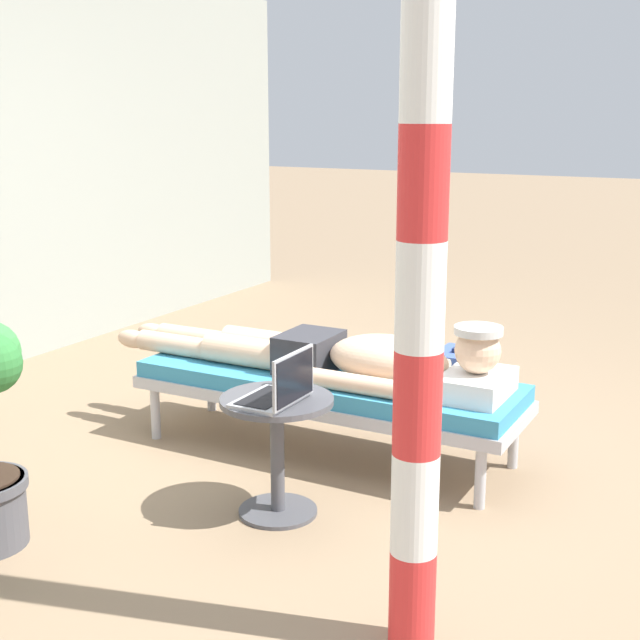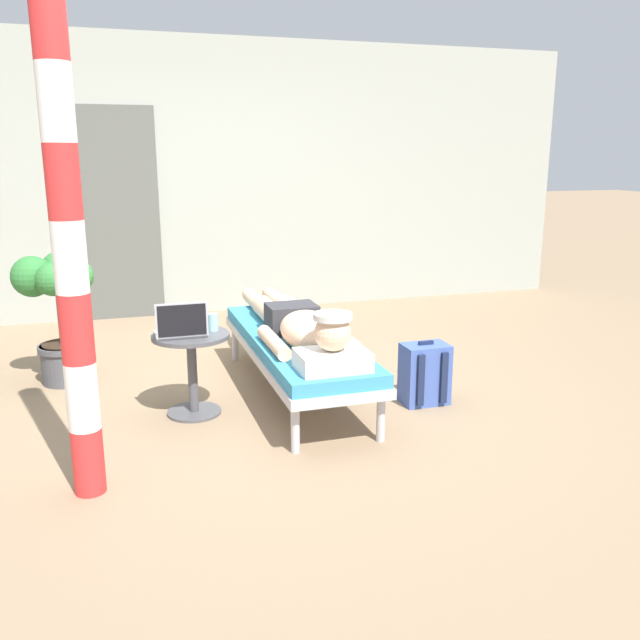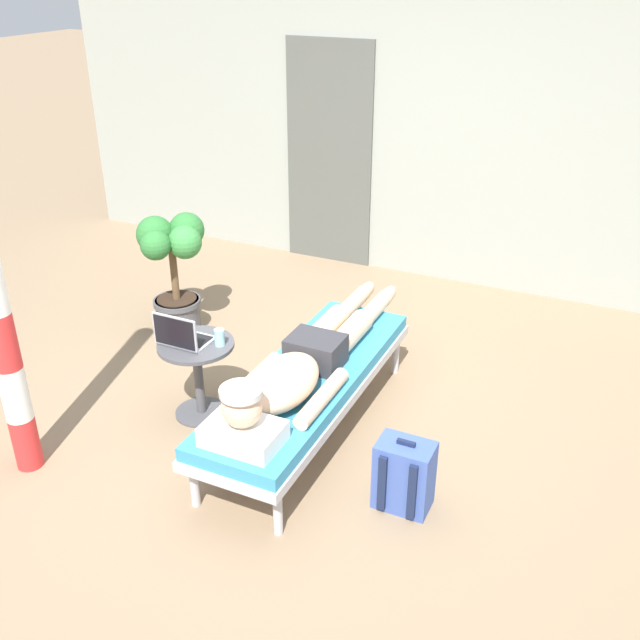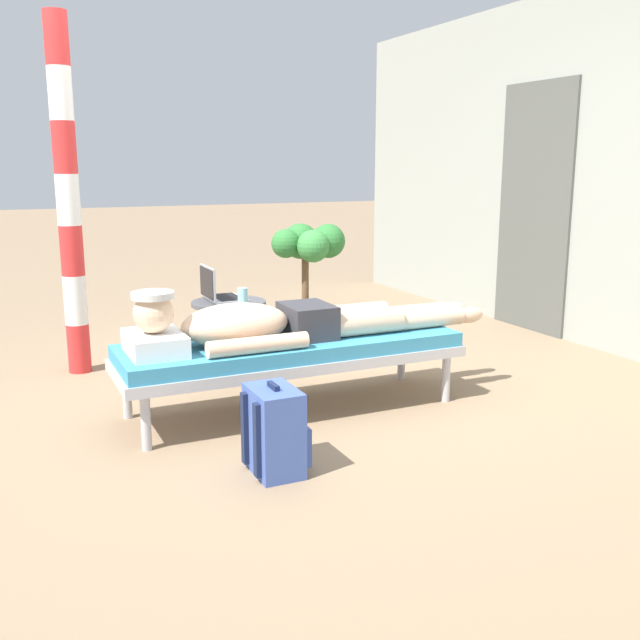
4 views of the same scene
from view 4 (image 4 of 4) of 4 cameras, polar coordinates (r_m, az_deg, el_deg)
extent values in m
plane|color=#8C7256|center=(4.38, -3.58, -6.29)|extent=(40.00, 40.00, 0.00)
cube|color=#545651|center=(6.33, 16.52, 8.40)|extent=(0.84, 0.03, 2.04)
cylinder|color=#B7B7BC|center=(4.78, 6.43, -3.01)|extent=(0.05, 0.05, 0.28)
cylinder|color=#B7B7BC|center=(4.37, 9.89, -4.57)|extent=(0.05, 0.05, 0.28)
cylinder|color=#B7B7BC|center=(4.18, -14.97, -5.64)|extent=(0.05, 0.05, 0.28)
cylinder|color=#B7B7BC|center=(3.70, -13.56, -7.89)|extent=(0.05, 0.05, 0.28)
cube|color=#B7B7BC|center=(4.13, -2.26, -2.96)|extent=(0.61, 1.97, 0.06)
cube|color=teal|center=(4.11, -2.27, -2.02)|extent=(0.58, 1.93, 0.08)
cube|color=white|center=(3.87, -12.87, -1.80)|extent=(0.40, 0.28, 0.11)
sphere|color=beige|center=(3.83, -12.98, 0.52)|extent=(0.21, 0.21, 0.21)
cylinder|color=silver|center=(3.81, -13.05, 1.92)|extent=(0.22, 0.22, 0.03)
ellipsoid|color=beige|center=(3.96, -6.69, -0.33)|extent=(0.35, 0.60, 0.23)
cylinder|color=beige|center=(4.20, -6.97, -0.61)|extent=(0.09, 0.55, 0.09)
cylinder|color=beige|center=(3.79, -4.90, -1.96)|extent=(0.09, 0.55, 0.09)
cube|color=#333338|center=(4.12, -1.00, -0.06)|extent=(0.33, 0.26, 0.19)
cylinder|color=beige|center=(4.34, 2.65, 0.31)|extent=(0.15, 0.42, 0.15)
cylinder|color=beige|center=(4.56, 7.45, 0.53)|extent=(0.11, 0.44, 0.11)
ellipsoid|color=beige|center=(4.72, 10.43, 0.77)|extent=(0.09, 0.20, 0.10)
cylinder|color=beige|center=(4.19, 3.73, -0.13)|extent=(0.15, 0.42, 0.15)
cylinder|color=beige|center=(4.42, 8.63, 0.13)|extent=(0.11, 0.44, 0.11)
ellipsoid|color=beige|center=(4.58, 11.65, 0.39)|extent=(0.09, 0.20, 0.10)
cylinder|color=#4C4C51|center=(4.81, -7.05, -4.56)|extent=(0.34, 0.34, 0.02)
cylinder|color=#4C4C51|center=(4.74, -7.13, -1.68)|extent=(0.06, 0.06, 0.48)
cylinder|color=#4C4C51|center=(4.69, -7.21, 1.32)|extent=(0.48, 0.48, 0.02)
cube|color=#A5A8AD|center=(4.74, -7.44, 1.69)|extent=(0.31, 0.22, 0.02)
cube|color=black|center=(4.74, -7.33, 1.81)|extent=(0.27, 0.15, 0.00)
cube|color=#A5A8AD|center=(4.69, -8.83, 2.93)|extent=(0.31, 0.01, 0.21)
cube|color=black|center=(4.69, -8.92, 2.92)|extent=(0.29, 0.00, 0.19)
cylinder|color=#99D8E5|center=(4.55, -6.11, 1.86)|extent=(0.06, 0.06, 0.11)
cube|color=#3F59A5|center=(3.34, -3.65, -8.68)|extent=(0.30, 0.20, 0.40)
cube|color=#3F59A5|center=(3.41, -1.73, -9.49)|extent=(0.23, 0.04, 0.18)
cube|color=#192342|center=(3.38, -5.95, -8.49)|extent=(0.04, 0.02, 0.34)
cube|color=#192342|center=(3.24, -4.98, -9.44)|extent=(0.04, 0.02, 0.34)
cube|color=#192342|center=(3.27, -3.70, -5.22)|extent=(0.10, 0.02, 0.02)
cylinder|color=#4C4C51|center=(5.80, -1.16, -0.20)|extent=(0.34, 0.34, 0.28)
cylinder|color=#4C4C51|center=(5.78, -1.16, 0.96)|extent=(0.37, 0.37, 0.04)
cylinder|color=#332319|center=(5.77, -1.16, 1.20)|extent=(0.31, 0.31, 0.01)
cylinder|color=brown|center=(5.74, -1.17, 3.14)|extent=(0.06, 0.06, 0.41)
sphere|color=#38843D|center=(5.60, -0.54, 5.84)|extent=(0.25, 0.25, 0.25)
sphere|color=#2D7233|center=(5.77, 0.64, 6.24)|extent=(0.27, 0.27, 0.27)
sphere|color=#2D7233|center=(5.86, -1.55, 6.22)|extent=(0.29, 0.29, 0.29)
sphere|color=#2D7233|center=(5.66, -2.72, 6.04)|extent=(0.23, 0.23, 0.23)
cylinder|color=red|center=(5.18, -18.46, -2.09)|extent=(0.15, 0.15, 0.33)
cylinder|color=white|center=(5.11, -18.71, 1.51)|extent=(0.15, 0.15, 0.33)
cylinder|color=red|center=(5.06, -18.97, 5.20)|extent=(0.15, 0.15, 0.33)
cylinder|color=white|center=(5.04, -19.23, 8.93)|extent=(0.15, 0.15, 0.33)
cylinder|color=red|center=(5.03, -19.50, 12.69)|extent=(0.15, 0.15, 0.33)
cylinder|color=white|center=(5.05, -19.78, 16.44)|extent=(0.15, 0.15, 0.33)
cylinder|color=red|center=(5.09, -20.07, 20.15)|extent=(0.15, 0.15, 0.33)
camera|label=1|loc=(7.39, -28.97, 13.11)|focal=49.26mm
camera|label=2|loc=(5.55, -55.02, 9.50)|focal=37.97mm
camera|label=3|loc=(3.01, -72.57, 29.63)|focal=40.30mm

